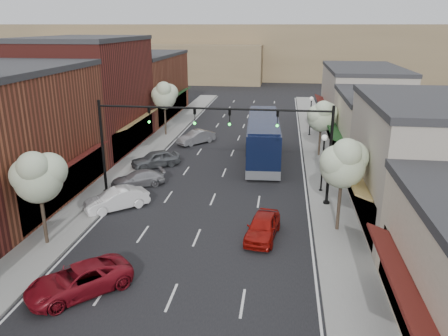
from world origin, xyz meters
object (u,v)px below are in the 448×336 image
at_px(tree_right_near, 344,162).
at_px(red_hatchback, 263,227).
at_px(lamp_post_near, 323,154).
at_px(parked_car_b, 117,199).
at_px(tree_left_near, 38,175).
at_px(parked_car_d, 156,159).
at_px(tree_right_far, 322,115).
at_px(lamp_post_far, 311,110).
at_px(tree_left_far, 164,95).
at_px(signal_mast_left, 134,134).
at_px(coach_bus, 263,138).
at_px(parked_car_e, 196,137).
at_px(signal_mast_right, 295,140).
at_px(parked_car_a, 79,280).
at_px(parked_car_c, 138,179).

bearing_deg(tree_right_near, red_hatchback, -162.82).
distance_m(lamp_post_near, parked_car_b, 15.07).
relative_size(tree_left_near, parked_car_d, 1.32).
distance_m(tree_right_far, red_hatchback, 18.26).
bearing_deg(lamp_post_far, parked_car_b, -121.81).
bearing_deg(tree_left_far, signal_mast_left, -81.65).
height_order(tree_right_near, tree_right_far, tree_right_near).
distance_m(coach_bus, parked_car_e, 8.71).
height_order(tree_left_far, lamp_post_far, tree_left_far).
bearing_deg(signal_mast_right, tree_left_far, 127.71).
relative_size(tree_right_near, tree_left_far, 0.97).
distance_m(coach_bus, parked_car_a, 23.75).
relative_size(parked_car_d, parked_car_e, 1.01).
height_order(signal_mast_left, coach_bus, signal_mast_left).
relative_size(tree_left_far, red_hatchback, 1.47).
xyz_separation_m(signal_mast_left, lamp_post_near, (13.42, 2.50, -1.62)).
bearing_deg(parked_car_d, parked_car_b, -36.44).
bearing_deg(parked_car_a, parked_car_c, 142.39).
xyz_separation_m(signal_mast_left, lamp_post_far, (13.42, 20.00, -1.62)).
relative_size(lamp_post_near, parked_car_d, 1.03).
xyz_separation_m(tree_right_near, parked_car_d, (-14.55, 10.85, -3.72)).
relative_size(tree_left_far, lamp_post_near, 1.38).
relative_size(parked_car_a, parked_car_e, 1.15).
xyz_separation_m(red_hatchback, parked_car_c, (-10.05, 7.38, -0.11)).
xyz_separation_m(lamp_post_near, parked_car_a, (-12.14, -14.70, -2.33)).
bearing_deg(signal_mast_left, parked_car_c, 106.68).
relative_size(signal_mast_right, parked_car_e, 1.94).
relative_size(signal_mast_left, coach_bus, 0.63).
bearing_deg(lamp_post_far, coach_bus, -116.33).
relative_size(tree_right_far, parked_car_c, 1.31).
height_order(tree_left_far, parked_car_d, tree_left_far).
bearing_deg(tree_left_far, lamp_post_near, -43.89).
relative_size(tree_right_far, lamp_post_near, 1.22).
xyz_separation_m(lamp_post_far, red_hatchback, (-3.95, -25.45, -2.29)).
distance_m(tree_right_far, lamp_post_near, 9.51).
distance_m(signal_mast_right, lamp_post_far, 20.19).
bearing_deg(parked_car_c, signal_mast_right, 52.06).
bearing_deg(parked_car_e, lamp_post_near, -5.78).
xyz_separation_m(signal_mast_right, tree_left_near, (-13.87, -8.05, -0.40)).
bearing_deg(signal_mast_right, parked_car_b, -167.75).
bearing_deg(lamp_post_near, coach_bus, 121.35).
relative_size(parked_car_a, parked_car_d, 1.13).
bearing_deg(signal_mast_right, tree_left_near, -149.86).
distance_m(tree_left_far, lamp_post_near, 22.33).
bearing_deg(parked_car_a, tree_left_far, 142.30).
distance_m(parked_car_c, parked_car_e, 13.24).
bearing_deg(parked_car_e, parked_car_c, -58.24).
bearing_deg(signal_mast_left, red_hatchback, -29.88).
bearing_deg(lamp_post_near, lamp_post_far, 90.00).
bearing_deg(parked_car_d, lamp_post_far, 96.89).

